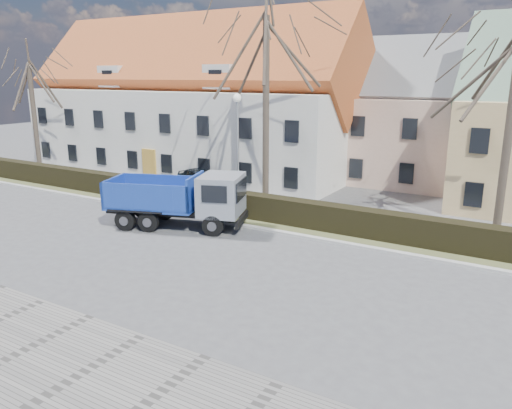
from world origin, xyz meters
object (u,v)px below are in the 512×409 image
Objects in this scene: cart_frame at (223,218)px; dump_truck at (171,199)px; parked_car_a at (200,179)px; streetlight at (238,153)px.

dump_truck is at bearing -139.94° from cart_frame.
parked_car_a reaches higher than cart_frame.
cart_frame is at bearing -73.91° from streetlight.
dump_truck is 8.29m from parked_car_a.
streetlight reaches higher than dump_truck.
cart_frame is at bearing -111.39° from parked_car_a.
cart_frame is at bearing 20.92° from dump_truck.
parked_car_a is (-3.77, 7.34, -0.70)m from dump_truck.
parked_car_a is at bearing 98.05° from dump_truck.
parked_car_a is (-5.00, 3.19, -2.53)m from streetlight.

